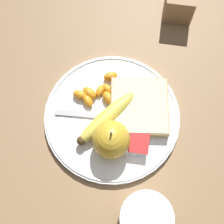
% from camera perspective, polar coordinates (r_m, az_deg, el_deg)
% --- Properties ---
extents(ground_plane, '(3.00, 3.00, 0.00)m').
position_cam_1_polar(ground_plane, '(0.65, 0.00, -1.00)').
color(ground_plane, olive).
extents(plate, '(0.28, 0.28, 0.01)m').
position_cam_1_polar(plate, '(0.64, 0.00, -0.76)').
color(plate, white).
rests_on(plate, ground_plane).
extents(juice_glass, '(0.08, 0.08, 0.11)m').
position_cam_1_polar(juice_glass, '(0.56, 5.77, -18.87)').
color(juice_glass, silver).
rests_on(juice_glass, ground_plane).
extents(apple, '(0.07, 0.07, 0.08)m').
position_cam_1_polar(apple, '(0.59, -0.16, -5.08)').
color(apple, gold).
rests_on(apple, plate).
extents(banana, '(0.14, 0.12, 0.03)m').
position_cam_1_polar(banana, '(0.62, -0.95, -1.08)').
color(banana, '#E0CC4C').
rests_on(banana, plate).
extents(bread_slice, '(0.14, 0.13, 0.02)m').
position_cam_1_polar(bread_slice, '(0.64, 4.99, 0.96)').
color(bread_slice, tan).
rests_on(bread_slice, plate).
extents(fork, '(0.03, 0.19, 0.00)m').
position_cam_1_polar(fork, '(0.64, -0.61, -0.88)').
color(fork, '#B2B2B7').
rests_on(fork, plate).
extents(jam_packet, '(0.05, 0.04, 0.02)m').
position_cam_1_polar(jam_packet, '(0.61, 4.94, -5.64)').
color(jam_packet, white).
rests_on(jam_packet, plate).
extents(orange_segment_0, '(0.03, 0.04, 0.02)m').
position_cam_1_polar(orange_segment_0, '(0.67, -0.25, 6.56)').
color(orange_segment_0, orange).
rests_on(orange_segment_0, plate).
extents(orange_segment_1, '(0.03, 0.04, 0.02)m').
position_cam_1_polar(orange_segment_1, '(0.65, -4.13, 3.51)').
color(orange_segment_1, orange).
rests_on(orange_segment_1, plate).
extents(orange_segment_2, '(0.02, 0.03, 0.02)m').
position_cam_1_polar(orange_segment_2, '(0.65, -5.85, 3.14)').
color(orange_segment_2, orange).
rests_on(orange_segment_2, plate).
extents(orange_segment_3, '(0.03, 0.03, 0.02)m').
position_cam_1_polar(orange_segment_3, '(0.65, -4.48, 2.10)').
color(orange_segment_3, orange).
rests_on(orange_segment_3, plate).
extents(orange_segment_4, '(0.03, 0.02, 0.01)m').
position_cam_1_polar(orange_segment_4, '(0.65, -2.21, 3.92)').
color(orange_segment_4, orange).
rests_on(orange_segment_4, plate).
extents(orange_segment_5, '(0.03, 0.03, 0.01)m').
position_cam_1_polar(orange_segment_5, '(0.66, -0.88, 4.28)').
color(orange_segment_5, orange).
rests_on(orange_segment_5, plate).
extents(orange_segment_6, '(0.04, 0.04, 0.02)m').
position_cam_1_polar(orange_segment_6, '(0.64, -0.67, 2.59)').
color(orange_segment_6, orange).
rests_on(orange_segment_6, plate).
extents(condiment_caddy, '(0.06, 0.06, 0.07)m').
position_cam_1_polar(condiment_caddy, '(0.77, 12.23, 18.76)').
color(condiment_caddy, '#93704C').
rests_on(condiment_caddy, ground_plane).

